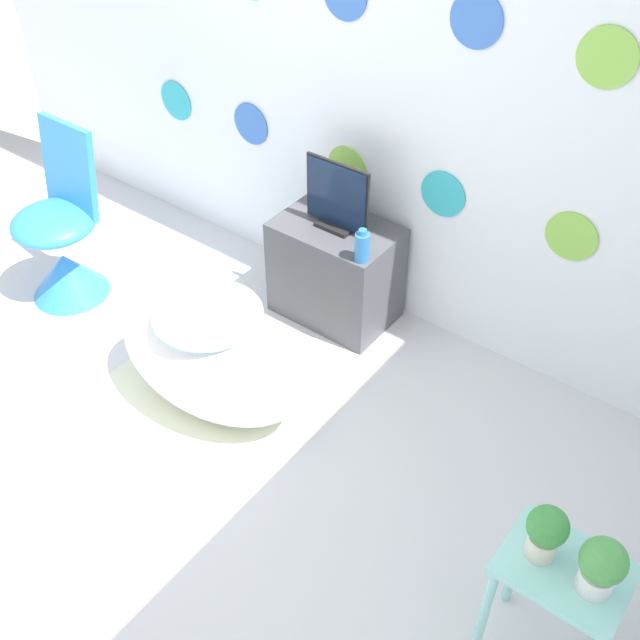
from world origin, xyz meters
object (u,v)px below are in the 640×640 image
Objects in this scene: chair at (63,247)px; bathtub at (213,354)px; vase at (362,246)px; tv at (337,199)px; potted_plant_right at (602,566)px; potted_plant_left at (546,531)px.

bathtub is at bearing -4.63° from chair.
vase is at bearing 63.29° from bathtub.
vase is (0.25, -0.15, -0.08)m from tv.
potted_plant_right is (2.90, -0.34, 0.34)m from chair.
potted_plant_right is at bearing -8.04° from bathtub.
potted_plant_right is at bearing -31.98° from tv.
bathtub is 5.97× the size of vase.
potted_plant_left is (1.59, -0.24, 0.38)m from bathtub.
chair reaches higher than tv.
bathtub is 0.91m from tv.
chair is at bearing 173.29° from potted_plant_right.
bathtub is 2.78× the size of tv.
bathtub is at bearing -95.95° from tv.
bathtub is 1.05× the size of chair.
vase is at bearing 20.98° from chair.
bathtub is 4.71× the size of potted_plant_right.
chair is 1.60m from vase.
tv is (0.08, 0.80, 0.43)m from bathtub.
vase is 1.69m from potted_plant_right.
potted_plant_right is at bearing -6.71° from chair.
potted_plant_left is at bearing -8.56° from bathtub.
chair is at bearing -149.89° from tv.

